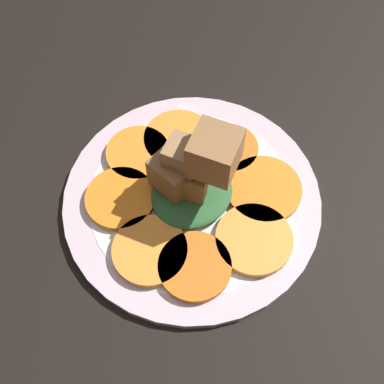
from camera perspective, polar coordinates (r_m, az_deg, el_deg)
table_slab at (r=56.38cm, az=0.00°, el=-1.55°), size 120.00×120.00×2.00cm
plate at (r=55.04cm, az=0.00°, el=-0.81°), size 29.32×29.32×1.05cm
carrot_slice_0 at (r=50.56cm, az=0.32°, el=-8.80°), size 7.72×7.72×0.84cm
carrot_slice_1 at (r=52.14cm, az=7.35°, el=-5.59°), size 8.35×8.35×0.84cm
carrot_slice_2 at (r=55.12cm, az=8.50°, el=0.34°), size 8.60×8.60×0.84cm
carrot_slice_3 at (r=57.65cm, az=4.46°, el=5.15°), size 6.85×6.85×0.84cm
carrot_slice_4 at (r=58.31cm, az=-1.60°, el=6.29°), size 8.39×8.39×0.84cm
carrot_slice_5 at (r=57.46cm, az=-6.41°, el=4.59°), size 7.55×7.55×0.84cm
carrot_slice_6 at (r=54.53cm, az=-8.49°, el=-0.74°), size 7.88×7.88×0.84cm
carrot_slice_7 at (r=51.41cm, az=-5.03°, el=-6.89°), size 8.05×8.05×0.84cm
center_pile at (r=51.16cm, az=-0.04°, el=2.10°), size 9.57×8.80×10.92cm
fork at (r=57.13cm, az=-4.44°, el=3.99°), size 17.43×7.72×0.40cm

